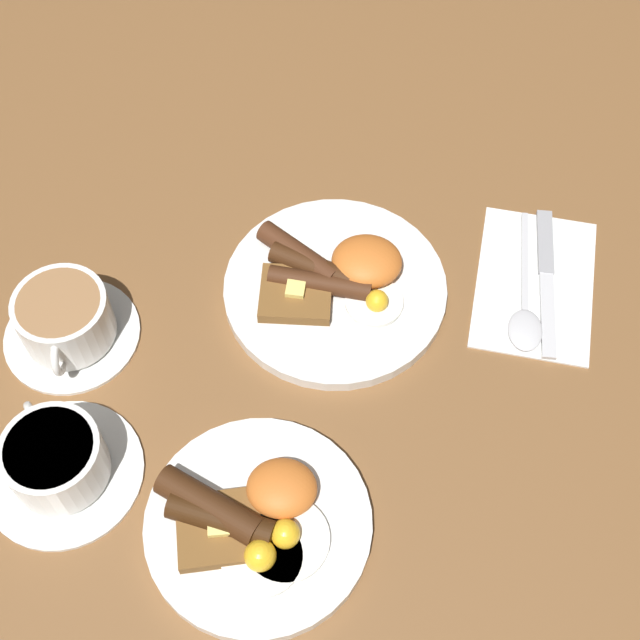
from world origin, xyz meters
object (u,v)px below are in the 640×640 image
breakfast_plate_near (335,283)px  teacup_far (57,462)px  spoon (525,316)px  teacup_near (66,321)px  knife (546,273)px  breakfast_plate_far (254,521)px

breakfast_plate_near → teacup_far: (0.25, 0.24, 0.01)m
breakfast_plate_near → spoon: 0.21m
breakfast_plate_near → teacup_far: teacup_far is taller
teacup_near → knife: (-0.51, -0.13, -0.02)m
breakfast_plate_near → knife: (-0.23, -0.04, -0.01)m
breakfast_plate_near → knife: breakfast_plate_near is taller
teacup_near → knife: 0.53m
breakfast_plate_near → breakfast_plate_far: size_ratio=1.14×
teacup_far → knife: size_ratio=0.79×
breakfast_plate_far → spoon: (-0.26, -0.26, -0.01)m
breakfast_plate_far → teacup_far: (0.19, -0.04, 0.01)m
knife → spoon: spoon is taller
teacup_far → spoon: 0.51m
breakfast_plate_near → teacup_far: size_ratio=1.57×
teacup_far → knife: teacup_far is taller
teacup_far → knife: bearing=-149.7°
breakfast_plate_far → knife: breakfast_plate_far is taller
breakfast_plate_far → teacup_far: teacup_far is taller
teacup_near → breakfast_plate_near: bearing=-163.0°
breakfast_plate_far → teacup_near: 0.29m
teacup_near → knife: bearing=-166.2°
breakfast_plate_near → teacup_near: 0.29m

